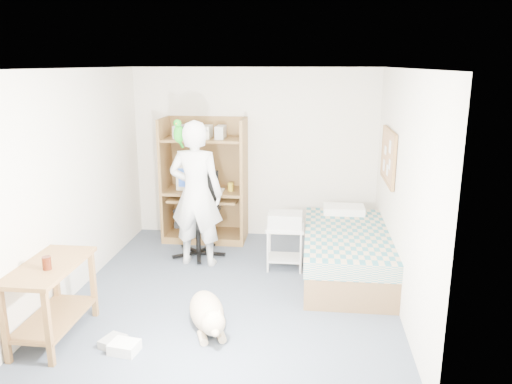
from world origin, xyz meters
TOP-DOWN VIEW (x-y plane):
  - floor at (0.00, 0.00)m, footprint 4.00×4.00m
  - wall_back at (0.00, 2.00)m, footprint 3.60×0.02m
  - wall_right at (1.80, 0.00)m, footprint 0.02×4.00m
  - wall_left at (-1.80, 0.00)m, footprint 0.02×4.00m
  - ceiling at (0.00, 0.00)m, footprint 3.60×4.00m
  - computer_hutch at (-0.70, 1.74)m, footprint 1.20×0.63m
  - bed at (1.30, 0.62)m, footprint 1.02×2.02m
  - side_desk at (-1.55, -1.20)m, footprint 0.50×1.00m
  - corkboard at (1.77, 0.90)m, footprint 0.04×0.94m
  - office_chair at (-0.65, 1.07)m, footprint 0.64×0.64m
  - person at (-0.61, 0.76)m, footprint 0.72×0.50m
  - parrot at (-0.81, 0.77)m, footprint 0.14×0.24m
  - dog at (-0.14, -0.87)m, footprint 0.56×0.98m
  - printer_cart at (0.54, 0.72)m, footprint 0.47×0.38m
  - printer at (0.54, 0.72)m, footprint 0.42×0.32m
  - crt_monitor at (-0.86, 1.75)m, footprint 0.46×0.48m
  - keyboard at (-0.74, 1.58)m, footprint 0.46×0.18m
  - pencil_cup at (-0.31, 1.65)m, footprint 0.08×0.08m
  - drink_glass at (-1.50, -1.31)m, footprint 0.08×0.08m
  - floor_box_a at (-0.80, -1.38)m, footprint 0.28×0.24m
  - floor_box_b at (-0.95, -1.29)m, footprint 0.24×0.27m

SIDE VIEW (x-z plane):
  - floor at x=0.00m, z-range 0.00..0.00m
  - floor_box_b at x=-0.95m, z-range 0.00..0.08m
  - floor_box_a at x=-0.80m, z-range 0.00..0.10m
  - dog at x=-0.14m, z-range -0.02..0.36m
  - bed at x=1.30m, z-range -0.04..0.62m
  - printer_cart at x=0.54m, z-range 0.09..0.65m
  - office_chair at x=-0.65m, z-range -0.16..0.97m
  - side_desk at x=-1.55m, z-range 0.12..0.87m
  - printer at x=0.54m, z-range 0.56..0.74m
  - keyboard at x=-0.74m, z-range 0.66..0.69m
  - drink_glass at x=-1.50m, z-range 0.75..0.87m
  - pencil_cup at x=-0.31m, z-range 0.76..0.88m
  - computer_hutch at x=-0.70m, z-range -0.08..1.72m
  - person at x=-0.61m, z-range 0.00..1.88m
  - crt_monitor at x=-0.86m, z-range 0.77..1.16m
  - wall_back at x=0.00m, z-range 0.00..2.50m
  - wall_right at x=1.80m, z-range 0.00..2.50m
  - wall_left at x=-1.80m, z-range 0.00..2.50m
  - corkboard at x=1.77m, z-range 1.12..1.78m
  - parrot at x=-0.81m, z-range 1.53..1.91m
  - ceiling at x=0.00m, z-range 2.49..2.51m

